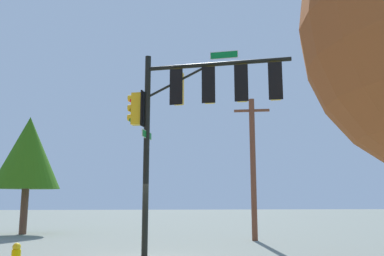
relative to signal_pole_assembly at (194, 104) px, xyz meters
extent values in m
cylinder|color=black|center=(-1.57, 0.46, -1.68)|extent=(0.20, 0.20, 6.90)
cylinder|color=black|center=(0.74, -0.25, 1.32)|extent=(4.65, 1.56, 0.14)
cylinder|color=black|center=(-0.53, 0.14, 0.82)|extent=(2.13, 0.73, 1.07)
cube|color=yellow|center=(-0.55, 0.15, 0.57)|extent=(0.42, 0.45, 1.10)
cube|color=black|center=(-0.61, -0.04, 0.57)|extent=(0.43, 0.19, 1.22)
sphere|color=#FF2018|center=(-0.48, 0.33, 0.91)|extent=(0.22, 0.22, 0.22)
cylinder|color=yellow|center=(-0.46, 0.39, 0.96)|extent=(0.26, 0.21, 0.23)
sphere|color=#855607|center=(-0.48, 0.33, 0.57)|extent=(0.22, 0.22, 0.22)
cylinder|color=yellow|center=(-0.46, 0.39, 0.62)|extent=(0.26, 0.21, 0.23)
sphere|color=#0B621E|center=(-0.48, 0.33, 0.23)|extent=(0.22, 0.22, 0.22)
cylinder|color=yellow|center=(-0.46, 0.39, 0.28)|extent=(0.26, 0.21, 0.23)
cube|color=yellow|center=(0.48, -0.17, 0.57)|extent=(0.40, 0.43, 1.10)
cube|color=black|center=(0.43, -0.36, 0.57)|extent=(0.44, 0.15, 1.22)
sphere|color=#FF2018|center=(0.53, 0.02, 0.91)|extent=(0.22, 0.22, 0.22)
cylinder|color=yellow|center=(0.54, 0.08, 0.96)|extent=(0.26, 0.19, 0.23)
sphere|color=#855607|center=(0.53, 0.02, 0.57)|extent=(0.22, 0.22, 0.22)
cylinder|color=yellow|center=(0.54, 0.08, 0.62)|extent=(0.26, 0.19, 0.23)
sphere|color=#0B621E|center=(0.53, 0.02, 0.23)|extent=(0.22, 0.22, 0.22)
cylinder|color=yellow|center=(0.54, 0.08, 0.28)|extent=(0.26, 0.19, 0.23)
cube|color=yellow|center=(1.50, -0.49, 0.57)|extent=(0.41, 0.43, 1.10)
cube|color=black|center=(1.45, -0.68, 0.57)|extent=(0.43, 0.16, 1.22)
sphere|color=#FF2018|center=(1.56, -0.30, 0.91)|extent=(0.22, 0.22, 0.22)
cylinder|color=yellow|center=(1.57, -0.24, 0.96)|extent=(0.26, 0.20, 0.23)
sphere|color=#855607|center=(1.56, -0.30, 0.57)|extent=(0.22, 0.22, 0.22)
cylinder|color=yellow|center=(1.57, -0.24, 0.62)|extent=(0.26, 0.20, 0.23)
sphere|color=#0B621E|center=(1.56, -0.30, 0.23)|extent=(0.22, 0.22, 0.22)
cylinder|color=yellow|center=(1.57, -0.24, 0.28)|extent=(0.26, 0.20, 0.23)
cube|color=yellow|center=(2.53, -0.80, 0.57)|extent=(0.40, 0.43, 1.10)
cube|color=black|center=(2.48, -1.00, 0.57)|extent=(0.44, 0.15, 1.22)
sphere|color=#FF2018|center=(2.58, -0.61, 0.91)|extent=(0.22, 0.22, 0.22)
cylinder|color=yellow|center=(2.60, -0.55, 0.96)|extent=(0.26, 0.19, 0.23)
sphere|color=#855607|center=(2.58, -0.61, 0.57)|extent=(0.22, 0.22, 0.22)
cylinder|color=yellow|center=(2.60, -0.55, 0.62)|extent=(0.26, 0.19, 0.23)
sphere|color=#0B621E|center=(2.58, -0.61, 0.23)|extent=(0.22, 0.22, 0.22)
cylinder|color=yellow|center=(2.60, -0.55, 0.28)|extent=(0.26, 0.19, 0.23)
cube|color=yellow|center=(-1.90, 0.57, -0.08)|extent=(0.44, 0.41, 1.10)
cube|color=black|center=(-1.71, 0.51, -0.08)|extent=(0.17, 0.43, 1.22)
sphere|color=#FF2018|center=(-2.10, 0.62, 0.26)|extent=(0.22, 0.22, 0.22)
cylinder|color=yellow|center=(-2.15, 0.64, 0.31)|extent=(0.20, 0.26, 0.23)
sphere|color=#855607|center=(-2.10, 0.62, -0.08)|extent=(0.22, 0.22, 0.22)
cylinder|color=yellow|center=(-2.15, 0.64, -0.03)|extent=(0.20, 0.26, 0.23)
sphere|color=#0B621E|center=(-2.10, 0.62, -0.42)|extent=(0.22, 0.22, 0.22)
cylinder|color=yellow|center=(-2.15, 0.64, -0.37)|extent=(0.20, 0.26, 0.23)
cube|color=white|center=(0.97, -0.32, 1.62)|extent=(0.90, 0.30, 0.26)
cube|color=#0A7C31|center=(0.97, -0.32, 1.62)|extent=(0.87, 0.29, 0.22)
cube|color=white|center=(-1.57, 0.46, -0.98)|extent=(0.30, 0.90, 0.26)
cube|color=#0E7424|center=(-1.57, 0.46, -0.98)|extent=(0.29, 0.87, 0.22)
cylinder|color=brown|center=(3.55, 6.88, -1.59)|extent=(0.28, 0.28, 7.07)
cube|color=brown|center=(3.55, 6.88, 1.34)|extent=(1.79, 0.48, 0.12)
sphere|color=yellow|center=(-5.01, -1.19, -4.40)|extent=(0.22, 0.22, 0.22)
cylinder|color=brown|center=(-8.88, 11.41, -3.83)|extent=(0.41, 0.41, 2.58)
cone|color=#2E6613|center=(-8.88, 11.41, -0.41)|extent=(3.83, 3.83, 4.26)
camera|label=1|loc=(-1.13, -12.98, -3.08)|focal=37.69mm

